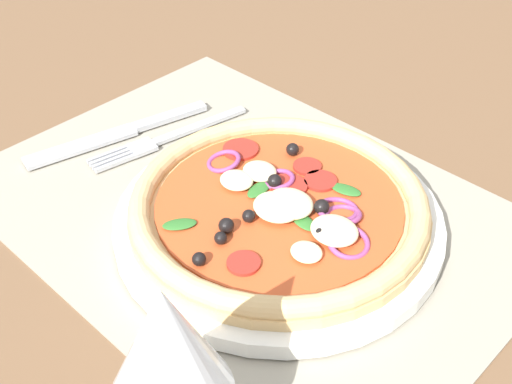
% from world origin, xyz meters
% --- Properties ---
extents(ground_plane, '(1.90, 1.40, 0.02)m').
position_xyz_m(ground_plane, '(0.00, 0.00, -0.01)').
color(ground_plane, brown).
extents(placemat, '(0.49, 0.35, 0.00)m').
position_xyz_m(placemat, '(0.00, 0.00, 0.00)').
color(placemat, gray).
rests_on(placemat, ground_plane).
extents(plate, '(0.28, 0.28, 0.01)m').
position_xyz_m(plate, '(-0.04, 0.00, 0.01)').
color(plate, silver).
rests_on(plate, placemat).
extents(pizza, '(0.26, 0.26, 0.03)m').
position_xyz_m(pizza, '(-0.04, 0.00, 0.03)').
color(pizza, tan).
rests_on(pizza, plate).
extents(fork, '(0.05, 0.18, 0.00)m').
position_xyz_m(fork, '(0.14, -0.02, 0.01)').
color(fork, '#B2B5BA').
rests_on(fork, placemat).
extents(knife, '(0.06, 0.20, 0.01)m').
position_xyz_m(knife, '(0.18, 0.01, 0.01)').
color(knife, '#B2B5BA').
rests_on(knife, placemat).
extents(wine_glass, '(0.07, 0.07, 0.15)m').
position_xyz_m(wine_glass, '(-0.13, 0.20, 0.10)').
color(wine_glass, silver).
rests_on(wine_glass, ground_plane).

